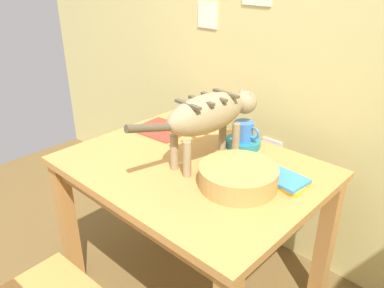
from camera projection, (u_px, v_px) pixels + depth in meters
name	position (u px, v px, depth m)	size (l,w,h in m)	color
wall_rear	(289.00, 30.00, 1.90)	(4.32, 0.11, 2.50)	#DBCF80
dining_table	(192.00, 182.00, 1.75)	(1.12, 0.86, 0.74)	#C18645
cat	(210.00, 114.00, 1.65)	(0.20, 0.70, 0.32)	#96845F
saucer_bowl	(243.00, 143.00, 1.87)	(0.17, 0.17, 0.04)	teal
coffee_mug	(244.00, 131.00, 1.84)	(0.14, 0.09, 0.09)	#3876C8
magazine	(162.00, 129.00, 2.06)	(0.27, 0.23, 0.01)	red
book_stack	(285.00, 181.00, 1.55)	(0.18, 0.14, 0.03)	gold
wicker_basket	(238.00, 176.00, 1.52)	(0.32, 0.32, 0.09)	tan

